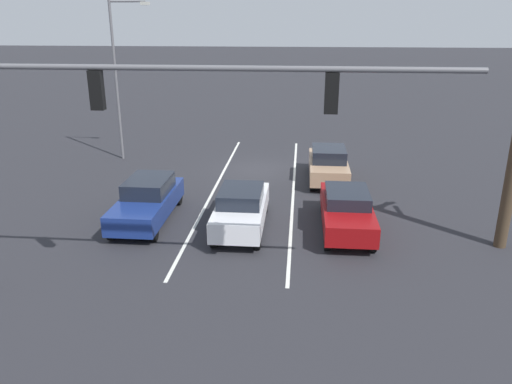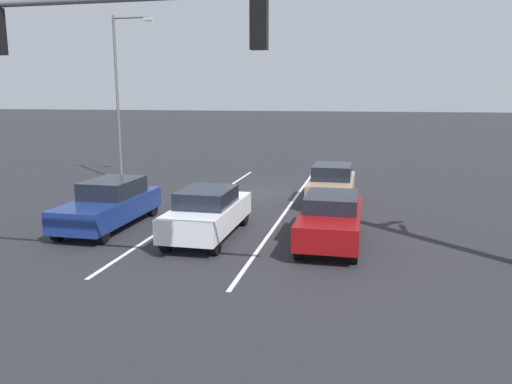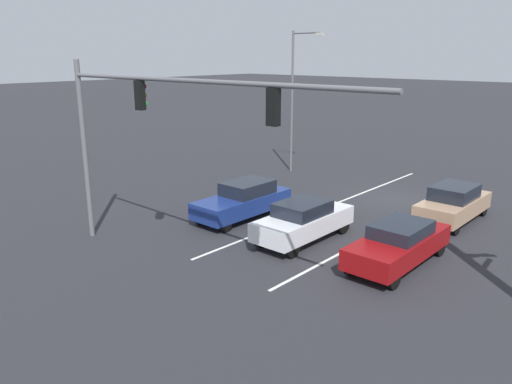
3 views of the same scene
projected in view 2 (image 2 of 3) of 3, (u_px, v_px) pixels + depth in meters
The scene contains 9 objects.
ground_plane at pixel (259, 192), 23.31m from camera, with size 240.00×240.00×0.00m, color #28282D.
lane_stripe_left_divider at pixel (288, 208), 20.10m from camera, with size 0.12×17.90×0.01m, color silver.
lane_stripe_center_divider at pixel (202, 204), 20.87m from camera, with size 0.12×17.90×0.01m, color silver.
car_maroon_leftlane_front at pixel (331, 217), 15.28m from camera, with size 1.76×4.77×1.50m.
car_white_midlane_front at pixel (208, 212), 15.83m from camera, with size 1.74×4.57×1.59m.
car_navy_rightlane_front at pixel (110, 204), 17.13m from camera, with size 1.77×4.78×1.61m.
car_tan_leftlane_second at pixel (332, 183), 21.09m from camera, with size 1.79×4.46×1.61m.
traffic_signal_gantry at pixel (7, 67), 10.57m from camera, with size 12.99×0.37×6.90m.
street_lamp_right_shoulder at pixel (121, 88), 25.51m from camera, with size 2.16×0.24×8.40m.
Camera 2 is at (-4.80, 22.37, 4.48)m, focal length 35.00 mm.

